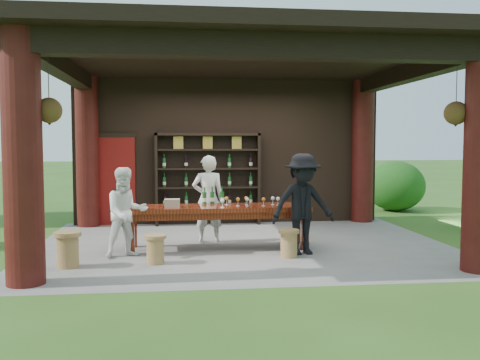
{
  "coord_description": "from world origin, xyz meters",
  "views": [
    {
      "loc": [
        -1.15,
        -9.57,
        1.85
      ],
      "look_at": [
        0.0,
        0.4,
        1.15
      ],
      "focal_mm": 40.0,
      "sensor_mm": 36.0,
      "label": 1
    }
  ],
  "objects": [
    {
      "name": "trees",
      "position": [
        3.66,
        0.87,
        3.37
      ],
      "size": [
        21.52,
        9.51,
        4.8
      ],
      "color": "#3F2819",
      "rests_on": "ground"
    },
    {
      "name": "stool_near_right",
      "position": [
        0.61,
        -1.18,
        0.24
      ],
      "size": [
        0.34,
        0.34,
        0.45
      ],
      "rotation": [
        0.0,
        0.0,
        0.13
      ],
      "color": "olive",
      "rests_on": "ground"
    },
    {
      "name": "guest_man",
      "position": [
        0.89,
        -0.96,
        0.84
      ],
      "size": [
        1.17,
        0.78,
        1.67
      ],
      "primitive_type": "imported",
      "rotation": [
        0.0,
        0.0,
        0.16
      ],
      "color": "black",
      "rests_on": "ground"
    },
    {
      "name": "napkin_basket",
      "position": [
        -1.26,
        -0.42,
        0.82
      ],
      "size": [
        0.26,
        0.18,
        0.14
      ],
      "primitive_type": "cube",
      "rotation": [
        0.0,
        0.0,
        0.01
      ],
      "color": "#BF6672",
      "rests_on": "tasting_table"
    },
    {
      "name": "wine_shelf",
      "position": [
        -0.49,
        2.45,
        1.04
      ],
      "size": [
        2.35,
        0.36,
        2.07
      ],
      "color": "black",
      "rests_on": "ground"
    },
    {
      "name": "table_bottles",
      "position": [
        -0.54,
        -0.0,
        0.9
      ],
      "size": [
        0.4,
        0.15,
        0.31
      ],
      "color": "#194C1E",
      "rests_on": "tasting_table"
    },
    {
      "name": "ground",
      "position": [
        0.0,
        0.0,
        0.0
      ],
      "size": [
        90.0,
        90.0,
        0.0
      ],
      "primitive_type": "plane",
      "color": "#2D5119",
      "rests_on": "ground"
    },
    {
      "name": "guest_woman",
      "position": [
        -2.0,
        -0.85,
        0.73
      ],
      "size": [
        0.85,
        0.76,
        1.46
      ],
      "primitive_type": "imported",
      "rotation": [
        0.0,
        0.0,
        0.34
      ],
      "color": "white",
      "rests_on": "ground"
    },
    {
      "name": "host",
      "position": [
        -0.61,
        0.31,
        0.81
      ],
      "size": [
        0.6,
        0.4,
        1.62
      ],
      "primitive_type": "imported",
      "rotation": [
        0.0,
        0.0,
        3.12
      ],
      "color": "silver",
      "rests_on": "ground"
    },
    {
      "name": "table_glasses",
      "position": [
        0.08,
        -0.34,
        0.82
      ],
      "size": [
        1.07,
        0.47,
        0.15
      ],
      "color": "silver",
      "rests_on": "tasting_table"
    },
    {
      "name": "tasting_table",
      "position": [
        -0.47,
        -0.3,
        0.63
      ],
      "size": [
        3.21,
        0.87,
        0.75
      ],
      "rotation": [
        0.0,
        0.0,
        0.01
      ],
      "color": "#54160C",
      "rests_on": "ground"
    },
    {
      "name": "stool_near_left",
      "position": [
        -1.51,
        -1.4,
        0.24
      ],
      "size": [
        0.34,
        0.34,
        0.44
      ],
      "rotation": [
        0.0,
        0.0,
        0.32
      ],
      "color": "olive",
      "rests_on": "ground"
    },
    {
      "name": "stool_far_left",
      "position": [
        -2.8,
        -1.49,
        0.28
      ],
      "size": [
        0.4,
        0.4,
        0.53
      ],
      "rotation": [
        0.0,
        0.0,
        0.11
      ],
      "color": "olive",
      "rests_on": "ground"
    },
    {
      "name": "shrubs",
      "position": [
        1.25,
        0.48,
        0.56
      ],
      "size": [
        13.64,
        8.26,
        1.36
      ],
      "color": "#194C14",
      "rests_on": "ground"
    },
    {
      "name": "pavilion",
      "position": [
        -0.01,
        0.43,
        2.13
      ],
      "size": [
        7.5,
        6.0,
        3.6
      ],
      "color": "slate",
      "rests_on": "ground"
    }
  ]
}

